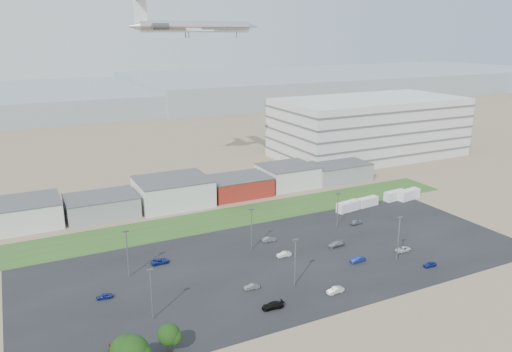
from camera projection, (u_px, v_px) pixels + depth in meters
ground at (313, 305)px, 98.63m from camera, size 700.00×700.00×0.00m
parking_lot at (285, 260)px, 117.95m from camera, size 120.00×50.00×0.01m
grass_strip at (214, 220)px, 143.25m from camera, size 160.00×16.00×0.02m
hills_backdrop at (134, 96)px, 385.01m from camera, size 700.00×200.00×9.00m
building_row at (138, 197)px, 151.10m from camera, size 170.00×20.00×8.00m
parking_garage at (369, 127)px, 215.62m from camera, size 80.00×40.00×25.00m
box_trailer_a at (348, 206)px, 150.22m from camera, size 8.07×3.62×2.92m
box_trailer_b at (368, 202)px, 154.57m from camera, size 7.53×3.11×2.75m
box_trailer_c at (395, 195)px, 160.31m from camera, size 8.06×3.17×2.95m
box_trailer_d at (409, 194)px, 160.90m from camera, size 8.71×4.02×3.14m
tree_near at (169, 337)px, 83.06m from camera, size 4.06×4.06×6.09m
lightpole_front_l at (152, 294)px, 92.48m from camera, size 1.20×0.50×10.20m
lightpole_front_m at (295, 263)px, 104.89m from camera, size 1.24×0.52×10.55m
lightpole_front_r at (398, 239)px, 116.23m from camera, size 1.29×0.54×11.00m
lightpole_back_l at (127, 254)px, 108.74m from camera, size 1.27×0.53×10.80m
lightpole_back_m at (251, 229)px, 122.39m from camera, size 1.26×0.53×10.74m
lightpole_back_r at (337, 211)px, 136.50m from camera, size 1.17×0.49×9.92m
airliner at (196, 27)px, 173.78m from camera, size 49.86×35.96×14.03m
parked_car_0 at (403, 249)px, 122.53m from camera, size 4.05×1.90×1.12m
parked_car_1 at (358, 259)px, 116.90m from camera, size 4.06×1.65×1.31m
parked_car_2 at (430, 264)px, 114.61m from camera, size 3.33×1.49×1.11m
parked_car_3 at (273, 305)px, 97.21m from camera, size 4.57×2.21×1.28m
parked_car_4 at (252, 287)px, 104.58m from camera, size 3.44×1.53×1.10m
parked_car_5 at (104, 296)px, 100.84m from camera, size 3.35×1.70×1.09m
parked_car_7 at (284, 254)px, 119.74m from camera, size 3.66×1.31×1.20m
parked_car_8 at (356, 222)px, 140.00m from camera, size 3.97×1.97×1.30m
parked_car_9 at (160, 261)px, 116.08m from camera, size 4.32×2.04×1.19m
parked_car_10 at (121, 346)px, 84.80m from camera, size 4.07×1.79×1.16m
parked_car_11 at (269, 239)px, 128.49m from camera, size 3.75×1.56×1.21m
parked_car_12 at (336, 244)px, 125.36m from camera, size 4.43×1.89×1.27m
parked_car_13 at (335, 290)px, 102.98m from camera, size 3.90×1.57×1.26m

